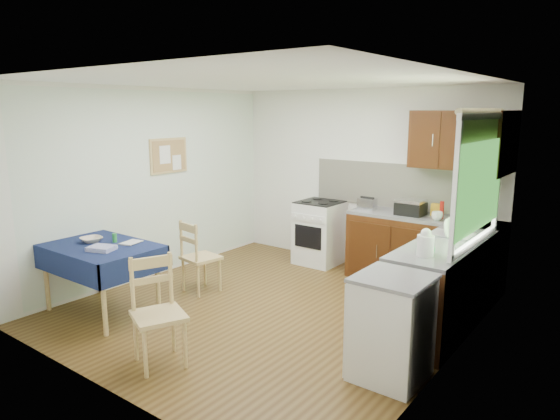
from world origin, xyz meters
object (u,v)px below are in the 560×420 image
Objects in this scene: dining_table at (99,254)px; chair_far at (198,255)px; sandwich_press at (411,207)px; kettle at (426,244)px; chair_near at (157,308)px; dish_rack at (451,233)px; toaster at (367,204)px.

chair_far reaches higher than dining_table.
chair_far is 2.68× the size of sandwich_press.
dining_table is 3.41m from kettle.
dining_table is 1.34× the size of chair_near.
chair_near is 3.70× the size of kettle.
kettle reaches higher than dish_rack.
dining_table is 5.54× the size of toaster.
dining_table is at bearing 99.75° from chair_near.
chair_far is at bearing -152.91° from sandwich_press.
sandwich_press is at bearing 123.86° from dish_rack.
toaster is at bearing 18.35° from chair_near.
dining_table is at bearing -145.11° from sandwich_press.
kettle reaches higher than chair_far.
sandwich_press is at bearing -15.38° from toaster.
kettle is at bearing 47.33° from dining_table.
dish_rack is at bearing -61.82° from sandwich_press.
dining_table is 1.43× the size of chair_far.
kettle is at bearing -22.38° from chair_near.
dish_rack is (0.77, -0.76, -0.07)m from sandwich_press.
dining_table is 4.95× the size of kettle.
dish_rack is at bearing 93.65° from kettle.
kettle is (1.41, -1.61, 0.03)m from toaster.
chair_far is at bearing 58.81° from chair_near.
toaster reaches higher than chair_near.
sandwich_press is (0.93, 3.31, 0.49)m from chair_near.
toaster reaches higher than dining_table.
chair_far is at bearing 95.27° from dining_table.
chair_far is 3.47× the size of kettle.
dining_table is at bearing -140.28° from toaster.
chair_near is 3.47m from sandwich_press.
toaster reaches higher than chair_far.
dish_rack is (3.07, 2.19, 0.25)m from dining_table.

